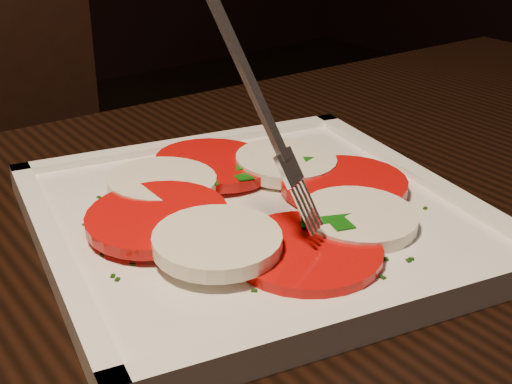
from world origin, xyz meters
The scene contains 4 objects.
table centered at (-0.29, 0.09, 0.65)m, with size 1.25×0.88×0.75m.
plate centered at (-0.34, 0.18, 0.76)m, with size 0.30×0.30×0.01m, color white.
caprese_salad centered at (-0.34, 0.18, 0.77)m, with size 0.25×0.24×0.02m.
fork centered at (-0.37, 0.15, 0.86)m, with size 0.03×0.09×0.16m, color white, non-canonical shape.
Camera 1 is at (-0.62, -0.18, 0.99)m, focal length 50.00 mm.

